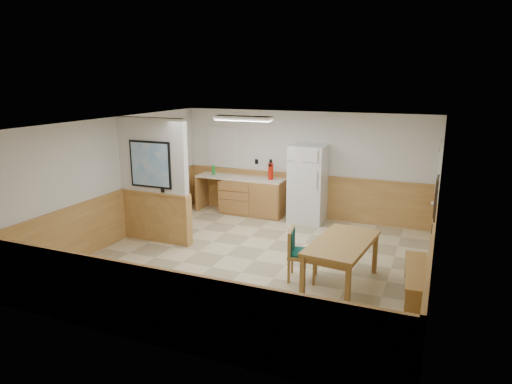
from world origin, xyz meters
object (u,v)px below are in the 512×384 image
at_px(dining_table, 342,247).
at_px(refrigerator, 308,184).
at_px(dining_bench, 416,276).
at_px(fire_extinguisher, 271,171).
at_px(dining_chair, 298,250).
at_px(soap_bottle, 214,170).

bearing_deg(dining_table, refrigerator, 121.52).
relative_size(refrigerator, dining_table, 1.05).
distance_m(dining_table, dining_bench, 1.18).
distance_m(refrigerator, fire_extinguisher, 0.96).
xyz_separation_m(dining_table, dining_bench, (1.13, 0.04, -0.31)).
relative_size(dining_table, dining_bench, 1.10).
relative_size(dining_bench, dining_chair, 1.81).
xyz_separation_m(refrigerator, soap_bottle, (-2.43, 0.02, 0.13)).
height_order(dining_table, dining_bench, dining_table).
bearing_deg(dining_table, dining_bench, 8.32).
bearing_deg(dining_table, fire_extinguisher, 133.49).
height_order(refrigerator, dining_chair, refrigerator).
bearing_deg(soap_bottle, fire_extinguisher, 1.64).
relative_size(dining_table, dining_chair, 2.00).
bearing_deg(dining_bench, refrigerator, 126.14).
height_order(dining_table, dining_chair, dining_chair).
relative_size(refrigerator, dining_chair, 2.10).
height_order(dining_chair, fire_extinguisher, fire_extinguisher).
xyz_separation_m(refrigerator, dining_chair, (0.73, -3.07, -0.40)).
distance_m(refrigerator, dining_table, 3.40).
bearing_deg(dining_bench, dining_table, 177.74).
height_order(fire_extinguisher, soap_bottle, fire_extinguisher).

